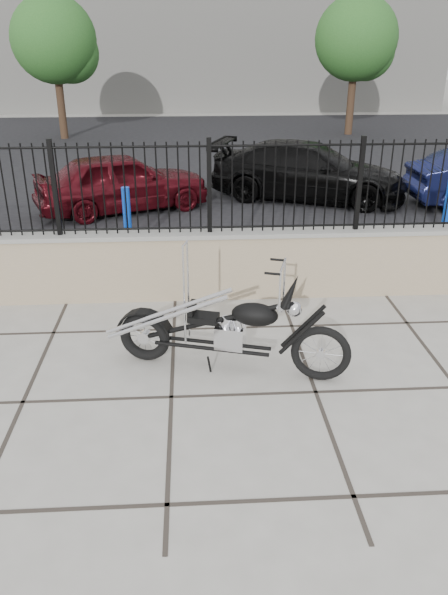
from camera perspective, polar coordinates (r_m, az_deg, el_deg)
name	(u,v)px	position (r m, az deg, el deg)	size (l,w,h in m)	color
ground_plane	(316,392)	(6.18, 9.01, -9.19)	(90.00, 90.00, 0.00)	#99968E
parking_lot	(231,159)	(17.88, 0.67, 13.51)	(30.00, 30.00, 0.00)	black
retaining_wall	(282,263)	(8.16, 5.68, 3.39)	(14.00, 0.36, 0.96)	gray
iron_fence	(285,187)	(7.83, 6.01, 10.78)	(14.00, 0.08, 1.20)	black
background_building	(211,21)	(31.54, -1.29, 25.55)	(22.00, 6.00, 8.00)	beige
chopper_motorcycle	(226,309)	(6.15, 0.17, -1.15)	(2.45, 0.43, 1.47)	black
car_red	(122,182)	(12.44, -9.99, 11.14)	(1.43, 3.56, 1.21)	#450910
car_black	(308,171)	(13.31, 8.26, 12.20)	(1.75, 4.30, 1.25)	black
bollard_a	(127,221)	(9.87, -9.48, 7.46)	(0.14, 0.14, 1.13)	#0B44AF
bollard_b	(447,210)	(11.05, 21.10, 8.01)	(0.14, 0.14, 1.14)	#0B30AC
tree_left	(53,35)	(22.02, -16.43, 23.49)	(2.85, 2.85, 4.81)	#382619
tree_right	(357,34)	(22.70, 12.91, 23.94)	(2.88, 2.88, 4.87)	#382619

